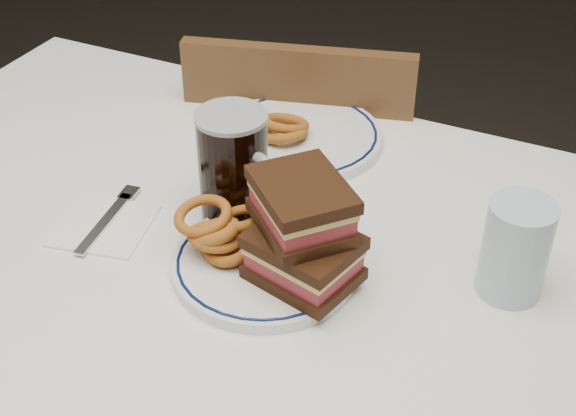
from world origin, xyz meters
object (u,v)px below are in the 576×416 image
at_px(beer_mug, 235,166).
at_px(far_plate, 300,136).
at_px(main_plate, 265,263).
at_px(reuben_sandwich, 303,232).
at_px(chair_far, 305,202).

xyz_separation_m(beer_mug, far_plate, (-0.00, 0.22, -0.07)).
bearing_deg(beer_mug, main_plate, -44.71).
bearing_deg(reuben_sandwich, main_plate, 176.45).
height_order(beer_mug, far_plate, beer_mug).
bearing_deg(chair_far, reuben_sandwich, -66.44).
bearing_deg(main_plate, beer_mug, 135.29).
xyz_separation_m(chair_far, main_plate, (0.17, -0.51, 0.29)).
distance_m(beer_mug, far_plate, 0.23).
xyz_separation_m(main_plate, beer_mug, (-0.09, 0.09, 0.07)).
bearing_deg(far_plate, chair_far, 110.96).
height_order(main_plate, reuben_sandwich, reuben_sandwich).
bearing_deg(far_plate, main_plate, -73.44).
relative_size(reuben_sandwich, beer_mug, 1.02).
xyz_separation_m(main_plate, far_plate, (-0.09, 0.30, 0.00)).
bearing_deg(reuben_sandwich, far_plate, 115.25).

